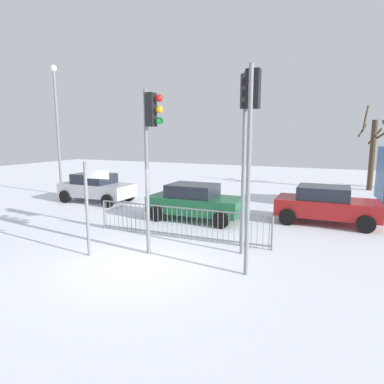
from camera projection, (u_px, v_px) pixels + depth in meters
The scene contains 11 objects.
ground_plane at pixel (136, 265), 9.10m from camera, with size 60.00×60.00×0.00m, color white.
traffic_light_mid_left at pixel (246, 123), 9.22m from camera, with size 0.42×0.51×5.14m.
traffic_light_rear_right at pixel (252, 124), 7.98m from camera, with size 0.33×0.57×5.05m.
traffic_light_foreground_left at pixel (151, 136), 9.36m from camera, with size 0.57×0.34×4.67m.
direction_sign_post at pixel (89, 204), 9.54m from camera, with size 0.79×0.15×2.71m.
pedestrian_guard_railing at pixel (179, 222), 11.35m from camera, with size 6.22×0.22×1.07m.
car_silver_near at pixel (96, 187), 17.50m from camera, with size 3.81×1.93×1.47m.
car_green_trailing at pixel (195, 201), 13.81m from camera, with size 3.84×2.00×1.47m.
car_red_far at pixel (326, 204), 13.24m from camera, with size 3.83×1.99×1.47m.
street_lamp at pixel (57, 118), 19.18m from camera, with size 0.36×0.36×7.25m.
bare_tree_left at pixel (373, 151), 20.98m from camera, with size 2.02×2.08×5.26m.
Camera 1 is at (4.98, -7.23, 3.45)m, focal length 31.76 mm.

